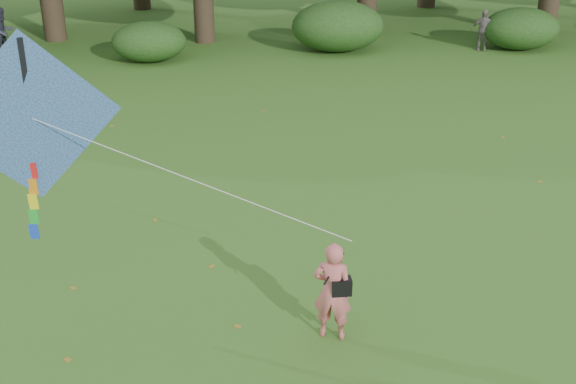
{
  "coord_description": "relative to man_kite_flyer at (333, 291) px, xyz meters",
  "views": [
    {
      "loc": [
        -1.94,
        -9.02,
        6.59
      ],
      "look_at": [
        -0.69,
        2.0,
        1.5
      ],
      "focal_mm": 45.0,
      "sensor_mm": 36.0,
      "label": 1
    }
  ],
  "objects": [
    {
      "name": "bystander_left",
      "position": [
        -9.07,
        18.48,
        0.1
      ],
      "size": [
        1.08,
        1.11,
        1.8
      ],
      "primitive_type": "imported",
      "rotation": [
        0.0,
        0.0,
        0.91
      ],
      "color": "#2A2B38",
      "rests_on": "ground"
    },
    {
      "name": "bystander_right",
      "position": [
        8.76,
        17.44,
        -0.03
      ],
      "size": [
        0.98,
        0.72,
        1.54
      ],
      "primitive_type": "imported",
      "rotation": [
        0.0,
        0.0,
        -0.43
      ],
      "color": "slate",
      "rests_on": "ground"
    },
    {
      "name": "flying_kite",
      "position": [
        -4.3,
        1.47,
        2.33
      ],
      "size": [
        5.84,
        1.91,
        3.34
      ],
      "color": "#2664A5",
      "rests_on": "ground"
    },
    {
      "name": "crossbody_bag",
      "position": [
        0.12,
        -0.03,
        0.11
      ],
      "size": [
        0.43,
        0.2,
        0.67
      ],
      "color": "black",
      "rests_on": "ground"
    },
    {
      "name": "ground",
      "position": [
        0.26,
        0.06,
        -0.8
      ],
      "size": [
        100.0,
        100.0,
        0.0
      ],
      "primitive_type": "plane",
      "color": "#265114",
      "rests_on": "ground"
    },
    {
      "name": "shrub_band",
      "position": [
        -0.47,
        17.66,
        0.06
      ],
      "size": [
        39.15,
        3.22,
        1.88
      ],
      "color": "#264919",
      "rests_on": "ground"
    },
    {
      "name": "man_kite_flyer",
      "position": [
        0.0,
        0.0,
        0.0
      ],
      "size": [
        0.68,
        0.55,
        1.6
      ],
      "primitive_type": "imported",
      "rotation": [
        0.0,
        0.0,
        2.81
      ],
      "color": "#C65F5D",
      "rests_on": "ground"
    },
    {
      "name": "fallen_leaves",
      "position": [
        -1.19,
        5.32,
        -0.79
      ],
      "size": [
        10.92,
        11.25,
        0.01
      ],
      "color": "olive",
      "rests_on": "ground"
    }
  ]
}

